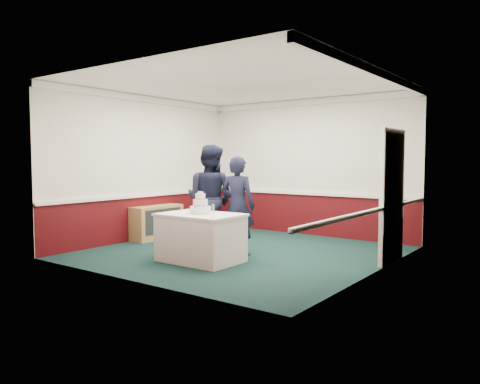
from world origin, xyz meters
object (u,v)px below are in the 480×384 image
Objects in this scene: cake_table at (201,237)px; champagne_flute at (213,209)px; wedding_cake at (200,207)px; cake_knife at (191,215)px; person_man at (210,199)px; person_woman at (238,206)px; sideboard at (157,222)px.

cake_table is 0.78m from champagne_flute.
cake_knife is (-0.03, -0.20, -0.11)m from wedding_cake.
cake_table is at bearing 108.64° from person_man.
person_woman is at bearing 106.95° from champagne_flute.
person_woman is (0.18, 0.79, -0.03)m from wedding_cake.
person_man is 0.58m from person_woman.
person_man is (-0.40, 0.72, 0.07)m from wedding_cake.
sideboard is 5.85× the size of champagne_flute.
person_woman is (0.18, 0.79, 0.47)m from cake_table.
wedding_cake is 0.57m from champagne_flute.
cake_knife is at bearing 101.50° from person_man.
cake_table is 6.00× the size of cake_knife.
cake_table is at bearing -26.96° from sideboard.
champagne_flute is (2.69, -1.40, 0.58)m from sideboard.
cake_knife is 1.07× the size of champagne_flute.
sideboard is 2.52m from wedding_cake.
cake_knife is at bearing -98.53° from wedding_cake.
cake_table is 0.50m from wedding_cake.
person_man reaches higher than person_woman.
cake_knife is 1.01m from person_woman.
cake_knife is at bearing 171.42° from champagne_flute.
person_man reaches higher than cake_table.
person_woman is at bearing 77.42° from wedding_cake.
person_man is at bearing -5.42° from person_woman.
wedding_cake is 0.19× the size of person_man.
cake_table is 0.76× the size of person_woman.
wedding_cake is 0.82m from person_man.
cake_knife reaches higher than cake_table.
person_woman reaches higher than wedding_cake.
cake_table is at bearing -90.00° from wedding_cake.
wedding_cake is at bearing 90.00° from cake_table.
champagne_flute is at bearing -27.39° from sideboard.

